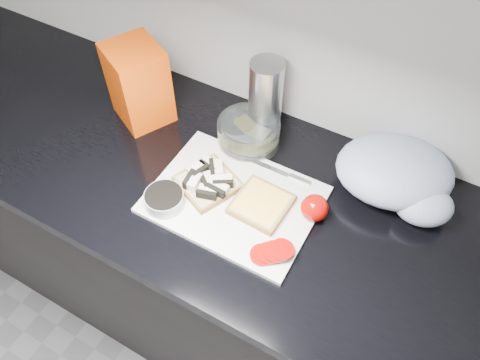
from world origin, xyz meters
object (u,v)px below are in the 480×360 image
cutting_board (234,199)px  bread_bag (139,84)px  steel_canister (266,97)px  glass_bowl (249,133)px

cutting_board → bread_bag: bearing=159.2°
steel_canister → glass_bowl: bearing=-96.6°
cutting_board → steel_canister: size_ratio=1.86×
glass_bowl → bread_bag: bread_bag is taller
cutting_board → glass_bowl: (-0.06, 0.19, 0.03)m
glass_bowl → bread_bag: (-0.31, -0.05, 0.08)m
glass_bowl → steel_canister: steel_canister is taller
glass_bowl → cutting_board: bearing=-71.6°
glass_bowl → steel_canister: size_ratio=0.78×
glass_bowl → bread_bag: 0.32m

